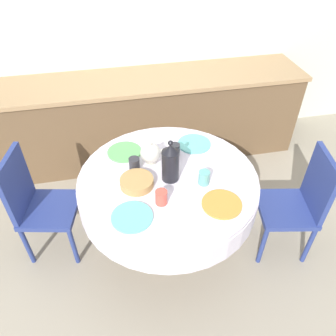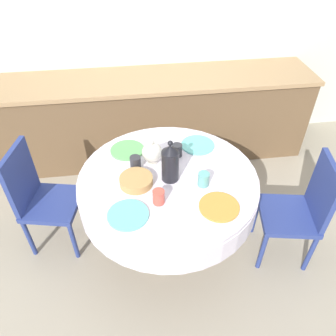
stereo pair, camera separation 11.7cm
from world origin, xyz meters
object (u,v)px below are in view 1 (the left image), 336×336
chair_right (37,202)px  teapot (151,153)px  coffee_carafe (170,163)px  chair_left (299,201)px

chair_right → teapot: size_ratio=4.50×
coffee_carafe → chair_left: bearing=-10.0°
chair_left → teapot: teapot is taller
coffee_carafe → chair_right: bearing=166.9°
chair_left → coffee_carafe: size_ratio=2.88×
chair_right → chair_left: bearing=90.7°
chair_right → coffee_carafe: 1.06m
chair_right → teapot: 0.93m
coffee_carafe → teapot: 0.23m
coffee_carafe → teapot: (-0.10, 0.20, -0.05)m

